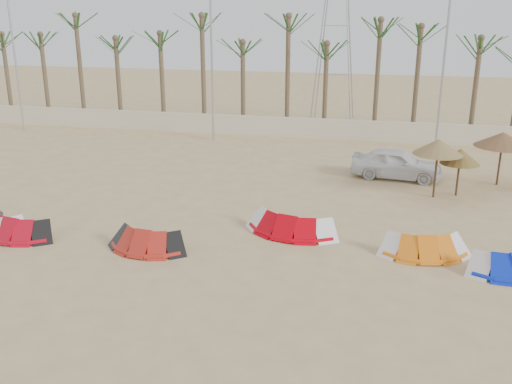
% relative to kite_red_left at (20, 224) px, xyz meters
% --- Properties ---
extents(ground, '(120.00, 120.00, 0.00)m').
position_rel_kite_red_left_xyz_m(ground, '(8.57, -2.75, -0.42)').
color(ground, tan).
rests_on(ground, ground).
extents(boundary_wall, '(60.00, 0.30, 1.30)m').
position_rel_kite_red_left_xyz_m(boundary_wall, '(8.57, 19.25, 0.23)').
color(boundary_wall, beige).
rests_on(boundary_wall, ground).
extents(palm_line, '(52.00, 4.00, 7.70)m').
position_rel_kite_red_left_xyz_m(palm_line, '(9.24, 20.75, 6.03)').
color(palm_line, brown).
rests_on(palm_line, ground).
extents(lamp_a, '(1.25, 0.14, 11.00)m').
position_rel_kite_red_left_xyz_m(lamp_a, '(-11.40, 17.25, 5.35)').
color(lamp_a, '#A5A8AD').
rests_on(lamp_a, ground).
extents(lamp_b, '(1.25, 0.14, 11.00)m').
position_rel_kite_red_left_xyz_m(lamp_b, '(2.60, 17.25, 5.35)').
color(lamp_b, '#A5A8AD').
rests_on(lamp_b, ground).
extents(lamp_c, '(1.25, 0.14, 11.00)m').
position_rel_kite_red_left_xyz_m(lamp_c, '(16.60, 17.25, 5.35)').
color(lamp_c, '#A5A8AD').
rests_on(lamp_c, ground).
extents(pylon, '(3.00, 3.00, 14.00)m').
position_rel_kite_red_left_xyz_m(pylon, '(9.57, 25.25, -0.42)').
color(pylon, '#A5A8AD').
rests_on(pylon, ground).
extents(kite_red_left, '(3.35, 1.95, 0.90)m').
position_rel_kite_red_left_xyz_m(kite_red_left, '(0.00, 0.00, 0.00)').
color(kite_red_left, '#B1081A').
rests_on(kite_red_left, ground).
extents(kite_red_mid, '(3.10, 1.79, 0.90)m').
position_rel_kite_red_left_xyz_m(kite_red_mid, '(5.33, -0.09, -0.00)').
color(kite_red_mid, '#AC2217').
rests_on(kite_red_mid, ground).
extents(kite_red_right, '(3.86, 2.27, 0.90)m').
position_rel_kite_red_left_xyz_m(kite_red_right, '(10.15, 2.65, 0.00)').
color(kite_red_right, '#C2000C').
rests_on(kite_red_right, ground).
extents(kite_orange, '(3.30, 1.99, 0.90)m').
position_rel_kite_red_left_xyz_m(kite_orange, '(15.09, 1.63, -0.00)').
color(kite_orange, orange).
rests_on(kite_orange, ground).
extents(parasol_left, '(2.25, 2.25, 2.74)m').
position_rel_kite_red_left_xyz_m(parasol_left, '(15.85, 8.16, 1.97)').
color(parasol_left, '#4C331E').
rests_on(parasol_left, ground).
extents(parasol_mid, '(1.80, 1.80, 2.23)m').
position_rel_kite_red_left_xyz_m(parasol_mid, '(16.90, 8.65, 1.46)').
color(parasol_mid, '#4C331E').
rests_on(parasol_mid, ground).
extents(parasol_right, '(2.67, 2.67, 2.64)m').
position_rel_kite_red_left_xyz_m(parasol_right, '(19.04, 10.82, 1.87)').
color(parasol_right, '#4C331E').
rests_on(parasol_right, ground).
extents(car, '(4.68, 2.34, 1.53)m').
position_rel_kite_red_left_xyz_m(car, '(14.17, 10.90, 0.35)').
color(car, white).
rests_on(car, ground).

